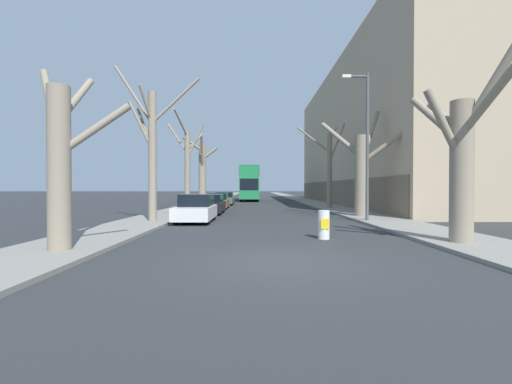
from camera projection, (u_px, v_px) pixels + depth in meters
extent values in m
plane|color=#2B2D30|center=(280.00, 262.00, 8.34)|extent=(300.00, 300.00, 0.00)
cube|color=gray|center=(221.00, 198.00, 58.29)|extent=(2.92, 120.00, 0.12)
cube|color=gray|center=(294.00, 198.00, 58.38)|extent=(2.92, 120.00, 0.12)
cube|color=tan|center=(377.00, 137.00, 37.10)|extent=(10.00, 38.44, 14.52)
cube|color=#6B5E4C|center=(330.00, 193.00, 37.14)|extent=(0.12, 37.68, 2.50)
cylinder|color=gray|center=(59.00, 170.00, 9.32)|extent=(0.60, 0.60, 4.59)
cylinder|color=gray|center=(51.00, 107.00, 9.69)|extent=(1.17, 1.09, 2.41)
cylinder|color=gray|center=(76.00, 99.00, 10.23)|extent=(0.24, 2.03, 1.81)
cylinder|color=gray|center=(95.00, 129.00, 9.62)|extent=(1.88, 0.87, 1.60)
cylinder|color=gray|center=(152.00, 158.00, 17.29)|extent=(0.41, 0.41, 6.66)
cylinder|color=gray|center=(133.00, 95.00, 17.49)|extent=(2.21, 0.66, 3.17)
cylinder|color=gray|center=(141.00, 125.00, 17.27)|extent=(1.31, 0.15, 2.53)
cylinder|color=gray|center=(146.00, 104.00, 16.84)|extent=(0.53, 1.01, 1.74)
cylinder|color=gray|center=(145.00, 129.00, 17.56)|extent=(1.10, 0.77, 2.27)
cylinder|color=gray|center=(176.00, 101.00, 17.25)|extent=(2.46, 0.16, 2.33)
cylinder|color=gray|center=(187.00, 171.00, 26.48)|extent=(0.42, 0.42, 6.15)
cylinder|color=gray|center=(181.00, 123.00, 25.52)|extent=(0.75, 1.98, 1.81)
cylinder|color=gray|center=(177.00, 138.00, 26.94)|extent=(1.92, 1.19, 2.53)
cylinder|color=gray|center=(195.00, 142.00, 27.03)|extent=(1.16, 1.32, 1.49)
cylinder|color=gray|center=(195.00, 141.00, 26.47)|extent=(1.36, 0.18, 2.64)
cylinder|color=gray|center=(202.00, 175.00, 34.94)|extent=(0.74, 0.74, 6.19)
cylinder|color=gray|center=(193.00, 144.00, 34.43)|extent=(2.01, 1.22, 1.46)
cylinder|color=gray|center=(210.00, 153.00, 34.89)|extent=(1.66, 0.32, 1.34)
cylinder|color=gray|center=(202.00, 163.00, 34.51)|extent=(0.40, 1.11, 1.76)
cylinder|color=gray|center=(202.00, 152.00, 34.01)|extent=(0.47, 2.05, 3.19)
cylinder|color=gray|center=(462.00, 173.00, 10.63)|extent=(0.68, 0.68, 4.51)
cylinder|color=gray|center=(445.00, 118.00, 11.37)|extent=(0.47, 1.70, 1.40)
cylinder|color=gray|center=(488.00, 91.00, 10.01)|extent=(1.11, 1.48, 2.43)
cylinder|color=gray|center=(502.00, 83.00, 9.24)|extent=(0.77, 2.92, 2.54)
cylinder|color=gray|center=(445.00, 127.00, 10.46)|extent=(1.51, 0.58, 2.28)
cylinder|color=gray|center=(436.00, 120.00, 11.16)|extent=(1.31, 1.40, 1.78)
cylinder|color=gray|center=(362.00, 177.00, 20.56)|extent=(0.82, 0.82, 4.95)
cylinder|color=gray|center=(370.00, 135.00, 21.14)|extent=(1.77, 1.60, 3.27)
cylinder|color=gray|center=(384.00, 147.00, 19.89)|extent=(2.48, 1.64, 2.03)
cylinder|color=gray|center=(341.00, 140.00, 21.64)|extent=(2.24, 2.57, 2.58)
cylinder|color=gray|center=(329.00, 171.00, 29.05)|extent=(0.43, 0.43, 6.43)
cylinder|color=gray|center=(337.00, 144.00, 28.07)|extent=(0.95, 2.08, 3.03)
cylinder|color=gray|center=(313.00, 140.00, 29.23)|extent=(2.81, 0.62, 2.29)
cylinder|color=gray|center=(333.00, 134.00, 29.60)|extent=(1.03, 1.35, 1.40)
cube|color=#1E7F47|center=(250.00, 188.00, 47.26)|extent=(2.50, 11.15, 2.64)
cube|color=#1E7F47|center=(250.00, 174.00, 47.24)|extent=(2.45, 10.93, 1.48)
cube|color=#1A6C3C|center=(250.00, 168.00, 47.22)|extent=(2.45, 10.93, 0.12)
cube|color=black|center=(250.00, 185.00, 47.26)|extent=(2.53, 9.82, 1.37)
cube|color=black|center=(250.00, 173.00, 47.23)|extent=(2.53, 9.82, 1.12)
cube|color=black|center=(249.00, 184.00, 41.70)|extent=(2.25, 0.06, 1.44)
cylinder|color=black|center=(241.00, 197.00, 43.93)|extent=(0.30, 1.12, 1.12)
cylinder|color=black|center=(258.00, 197.00, 43.94)|extent=(0.30, 1.12, 1.12)
cylinder|color=black|center=(243.00, 196.00, 50.39)|extent=(0.30, 1.12, 1.12)
cylinder|color=black|center=(257.00, 196.00, 50.41)|extent=(0.30, 1.12, 1.12)
cube|color=silver|center=(196.00, 212.00, 18.01)|extent=(1.81, 4.07, 0.64)
cube|color=black|center=(197.00, 200.00, 18.24)|extent=(1.60, 2.11, 0.63)
cylinder|color=black|center=(175.00, 218.00, 16.79)|extent=(0.20, 0.66, 0.66)
cylinder|color=black|center=(208.00, 218.00, 16.80)|extent=(0.20, 0.66, 0.66)
cylinder|color=black|center=(185.00, 214.00, 19.22)|extent=(0.20, 0.66, 0.66)
cylinder|color=black|center=(214.00, 214.00, 19.24)|extent=(0.20, 0.66, 0.66)
cube|color=black|center=(209.00, 207.00, 23.57)|extent=(1.89, 4.49, 0.63)
cube|color=black|center=(210.00, 198.00, 23.83)|extent=(1.66, 2.33, 0.52)
cylinder|color=black|center=(194.00, 211.00, 22.22)|extent=(0.20, 0.63, 0.63)
cylinder|color=black|center=(220.00, 211.00, 22.23)|extent=(0.20, 0.63, 0.63)
cylinder|color=black|center=(200.00, 208.00, 24.91)|extent=(0.20, 0.63, 0.63)
cylinder|color=black|center=(223.00, 208.00, 24.92)|extent=(0.20, 0.63, 0.63)
cube|color=olive|center=(218.00, 203.00, 29.12)|extent=(1.75, 4.09, 0.59)
cube|color=black|center=(218.00, 196.00, 29.36)|extent=(1.54, 2.13, 0.55)
cylinder|color=black|center=(207.00, 206.00, 27.89)|extent=(0.20, 0.63, 0.63)
cylinder|color=black|center=(226.00, 206.00, 27.90)|extent=(0.20, 0.63, 0.63)
cylinder|color=black|center=(211.00, 204.00, 30.34)|extent=(0.20, 0.63, 0.63)
cylinder|color=black|center=(228.00, 204.00, 30.35)|extent=(0.20, 0.63, 0.63)
cube|color=#4C5156|center=(225.00, 200.00, 35.76)|extent=(1.89, 4.27, 0.61)
cube|color=black|center=(225.00, 195.00, 36.01)|extent=(1.66, 2.22, 0.52)
cylinder|color=black|center=(215.00, 202.00, 34.47)|extent=(0.20, 0.68, 0.68)
cylinder|color=black|center=(232.00, 202.00, 34.49)|extent=(0.20, 0.68, 0.68)
cylinder|color=black|center=(218.00, 201.00, 37.04)|extent=(0.20, 0.68, 0.68)
cylinder|color=black|center=(233.00, 201.00, 37.05)|extent=(0.20, 0.68, 0.68)
cylinder|color=#4C4F54|center=(367.00, 148.00, 17.68)|extent=(0.16, 0.16, 7.70)
cylinder|color=#4C4F54|center=(357.00, 76.00, 17.62)|extent=(1.10, 0.11, 0.11)
cube|color=beige|center=(346.00, 76.00, 17.62)|extent=(0.44, 0.20, 0.16)
cylinder|color=white|center=(324.00, 225.00, 12.03)|extent=(0.40, 0.40, 1.01)
cube|color=yellow|center=(325.00, 224.00, 11.83)|extent=(0.28, 0.01, 0.37)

